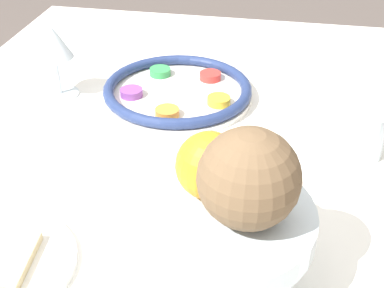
% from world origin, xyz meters
% --- Properties ---
extents(seder_plate, '(0.28, 0.28, 0.03)m').
position_xyz_m(seder_plate, '(-0.34, -0.01, 0.76)').
color(seder_plate, silver).
rests_on(seder_plate, dining_table).
extents(wine_glass, '(0.07, 0.07, 0.14)m').
position_xyz_m(wine_glass, '(-0.31, -0.24, 0.84)').
color(wine_glass, silver).
rests_on(wine_glass, dining_table).
extents(fruit_stand, '(0.22, 0.22, 0.10)m').
position_xyz_m(fruit_stand, '(0.08, 0.13, 0.82)').
color(fruit_stand, silver).
rests_on(fruit_stand, dining_table).
extents(orange_fruit, '(0.08, 0.08, 0.08)m').
position_xyz_m(orange_fruit, '(0.05, 0.11, 0.88)').
color(orange_fruit, orange).
rests_on(orange_fruit, fruit_stand).
extents(coconut, '(0.11, 0.11, 0.11)m').
position_xyz_m(coconut, '(0.09, 0.16, 0.90)').
color(coconut, brown).
rests_on(coconut, fruit_stand).
extents(cup_mid, '(0.07, 0.07, 0.08)m').
position_xyz_m(cup_mid, '(-0.21, 0.31, 0.78)').
color(cup_mid, silver).
rests_on(cup_mid, dining_table).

